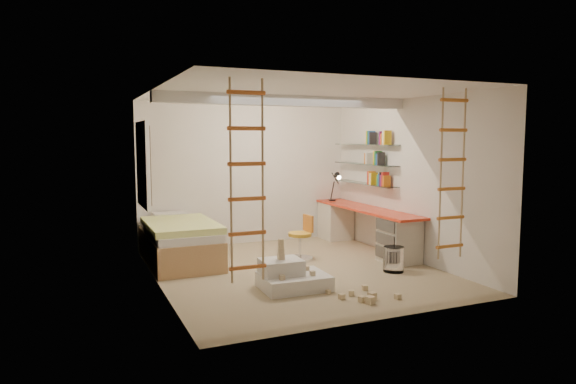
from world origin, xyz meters
name	(u,v)px	position (x,y,z in m)	size (l,w,h in m)	color
floor	(296,271)	(0.00, 0.00, 0.00)	(4.50, 4.50, 0.00)	tan
ceiling_beam	(288,101)	(0.00, 0.30, 2.52)	(4.00, 0.18, 0.16)	white
window_frame	(143,165)	(-1.97, 1.50, 1.55)	(0.06, 1.15, 1.35)	white
window_blind	(146,165)	(-1.93, 1.50, 1.55)	(0.02, 1.00, 1.20)	#4C2D1E
rope_ladder_left	(247,181)	(-1.35, -1.75, 1.52)	(0.41, 0.04, 2.13)	#CA5C22
rope_ladder_right	(452,174)	(1.35, -1.75, 1.52)	(0.41, 0.04, 2.13)	#C57721
waste_bin	(394,259)	(1.30, -0.62, 0.19)	(0.30, 0.30, 0.37)	white
desk	(365,227)	(1.72, 0.86, 0.40)	(0.56, 2.80, 0.75)	red
shelves	(365,164)	(1.87, 1.13, 1.50)	(0.25, 1.80, 0.71)	white
bed	(179,242)	(-1.48, 1.23, 0.33)	(1.02, 2.00, 0.69)	#AD7F51
task_lamp	(337,181)	(1.67, 1.82, 1.14)	(0.14, 0.36, 0.57)	black
swivel_chair	(301,244)	(0.36, 0.59, 0.27)	(0.46, 0.46, 0.73)	gold
play_platform	(290,277)	(-0.44, -0.79, 0.15)	(0.88, 0.70, 0.38)	silver
toy_blocks	(330,279)	(-0.08, -1.20, 0.19)	(1.29, 1.11, 0.65)	#CCB284
books	(365,158)	(1.87, 1.13, 1.60)	(0.14, 0.70, 0.92)	orange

